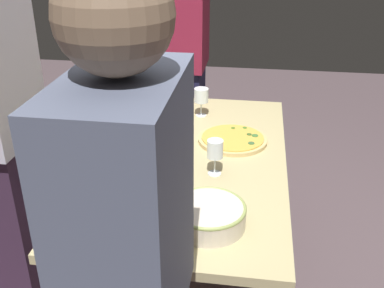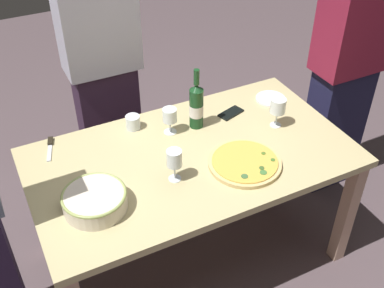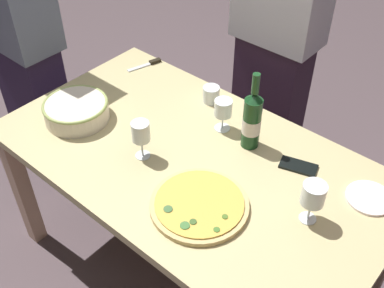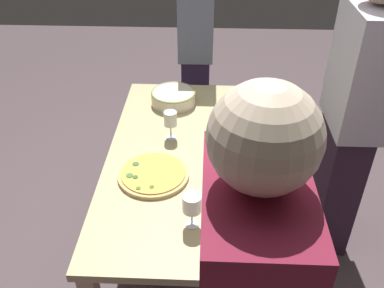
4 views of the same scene
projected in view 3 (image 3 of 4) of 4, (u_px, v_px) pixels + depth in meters
ground_plane at (192, 265)px, 2.38m from camera, size 8.00×8.00×0.00m
dining_table at (192, 173)px, 1.94m from camera, size 1.60×0.90×0.75m
pizza at (199, 205)px, 1.68m from camera, size 0.36×0.36×0.03m
serving_bowl at (76, 110)px, 2.04m from camera, size 0.28×0.28×0.09m
wine_bottle at (252, 120)px, 1.85m from camera, size 0.07×0.07×0.34m
wine_glass_near_pizza at (313, 196)px, 1.57m from camera, size 0.08×0.08×0.17m
wine_glass_by_bottle at (141, 133)px, 1.81m from camera, size 0.07×0.07×0.17m
wine_glass_far_left at (223, 110)px, 1.95m from camera, size 0.07×0.07×0.14m
cup_amber at (211, 94)px, 2.14m from camera, size 0.08×0.08×0.08m
side_plate at (369, 198)px, 1.71m from camera, size 0.17×0.17×0.01m
cell_phone at (298, 166)px, 1.83m from camera, size 0.16×0.11×0.01m
pizza_knife at (149, 64)px, 2.40m from camera, size 0.07×0.18×0.02m
person_host at (277, 34)px, 2.36m from camera, size 0.44×0.24×1.74m
person_guest_right at (20, 38)px, 2.33m from camera, size 0.42×0.24×1.74m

